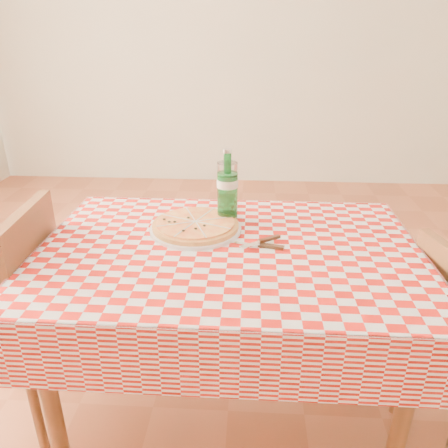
% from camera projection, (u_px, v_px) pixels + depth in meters
% --- Properties ---
extents(dining_table, '(1.20, 0.80, 0.75)m').
position_uv_depth(dining_table, '(229.00, 272.00, 1.53)').
color(dining_table, brown).
rests_on(dining_table, ground).
extents(tablecloth, '(1.30, 0.90, 0.01)m').
position_uv_depth(tablecloth, '(229.00, 248.00, 1.49)').
color(tablecloth, '#A11009').
rests_on(tablecloth, dining_table).
extents(chair_far, '(0.43, 0.43, 0.89)m').
position_uv_depth(chair_far, '(14.00, 308.00, 1.59)').
color(chair_far, brown).
rests_on(chair_far, ground).
extents(pizza_plate, '(0.44, 0.44, 0.04)m').
position_uv_depth(pizza_plate, '(196.00, 225.00, 1.61)').
color(pizza_plate, '#BB7B3E').
rests_on(pizza_plate, tablecloth).
extents(water_bottle, '(0.08, 0.08, 0.29)m').
position_uv_depth(water_bottle, '(227.00, 187.00, 1.62)').
color(water_bottle, '#186025').
rests_on(water_bottle, tablecloth).
extents(wine_glass, '(0.10, 0.10, 0.21)m').
position_uv_depth(wine_glass, '(227.00, 188.00, 1.73)').
color(wine_glass, white).
rests_on(wine_glass, tablecloth).
extents(cutlery, '(0.26, 0.24, 0.02)m').
position_uv_depth(cutlery, '(258.00, 243.00, 1.49)').
color(cutlery, silver).
rests_on(cutlery, tablecloth).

